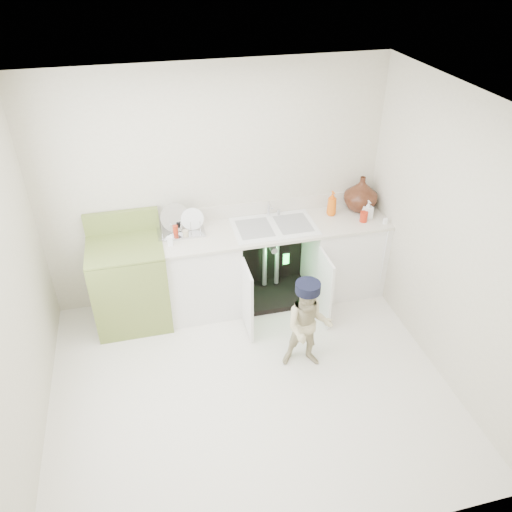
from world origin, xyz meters
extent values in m
plane|color=beige|center=(0.00, 0.00, 0.00)|extent=(3.50, 3.50, 0.00)
cube|color=beige|center=(0.00, 1.50, 1.25)|extent=(3.50, 2.50, 0.02)
cube|color=beige|center=(0.00, -1.50, 1.25)|extent=(3.50, 2.50, 0.02)
cube|color=beige|center=(-1.75, 0.00, 1.25)|extent=(2.50, 3.00, 0.02)
cube|color=beige|center=(1.75, 0.00, 1.25)|extent=(2.50, 3.00, 0.02)
plane|color=white|center=(0.00, 0.00, 2.50)|extent=(3.50, 3.50, 0.00)
cube|color=white|center=(-0.25, 1.20, 0.43)|extent=(0.80, 0.60, 0.86)
cube|color=white|center=(1.35, 1.20, 0.43)|extent=(0.80, 0.60, 0.86)
cube|color=black|center=(0.55, 1.47, 0.43)|extent=(0.80, 0.06, 0.86)
cube|color=black|center=(0.55, 1.20, 0.03)|extent=(0.80, 0.60, 0.06)
cylinder|color=gray|center=(0.48, 1.30, 0.45)|extent=(0.05, 0.05, 0.70)
cylinder|color=gray|center=(0.62, 1.30, 0.45)|extent=(0.05, 0.05, 0.70)
cylinder|color=gray|center=(0.55, 1.25, 0.62)|extent=(0.07, 0.18, 0.07)
cube|color=white|center=(0.15, 0.70, 0.40)|extent=(0.03, 0.40, 0.76)
cube|color=white|center=(0.95, 0.70, 0.40)|extent=(0.02, 0.40, 0.76)
cube|color=beige|center=(0.55, 1.20, 0.89)|extent=(2.44, 0.64, 0.03)
cube|color=beige|center=(0.55, 1.49, 0.98)|extent=(2.44, 0.02, 0.15)
cube|color=white|center=(0.55, 1.20, 0.90)|extent=(0.85, 0.55, 0.02)
cube|color=gray|center=(0.34, 1.20, 0.91)|extent=(0.34, 0.40, 0.01)
cube|color=gray|center=(0.76, 1.20, 0.91)|extent=(0.34, 0.40, 0.01)
cylinder|color=silver|center=(0.55, 1.42, 0.99)|extent=(0.03, 0.03, 0.17)
cylinder|color=silver|center=(0.55, 1.36, 1.06)|extent=(0.02, 0.14, 0.02)
cylinder|color=silver|center=(0.66, 1.42, 0.94)|extent=(0.04, 0.04, 0.06)
cylinder|color=white|center=(1.68, 0.89, 0.55)|extent=(0.01, 0.01, 0.70)
cube|color=white|center=(1.68, 0.98, 0.93)|extent=(0.04, 0.02, 0.06)
cube|color=silver|center=(-0.39, 1.32, 0.91)|extent=(0.47, 0.31, 0.02)
cylinder|color=silver|center=(-0.43, 1.34, 0.99)|extent=(0.29, 0.10, 0.28)
cylinder|color=white|center=(-0.27, 1.32, 0.98)|extent=(0.23, 0.06, 0.23)
cylinder|color=silver|center=(-0.58, 1.22, 0.99)|extent=(0.01, 0.01, 0.14)
cylinder|color=silver|center=(-0.49, 1.22, 0.99)|extent=(0.01, 0.01, 0.14)
cylinder|color=silver|center=(-0.39, 1.22, 0.99)|extent=(0.01, 0.01, 0.14)
cylinder|color=silver|center=(-0.30, 1.22, 0.99)|extent=(0.01, 0.01, 0.14)
cylinder|color=silver|center=(-0.20, 1.22, 0.99)|extent=(0.01, 0.01, 0.14)
imported|color=#4A2A15|center=(1.55, 1.34, 1.09)|extent=(0.36, 0.36, 0.38)
imported|color=#E45D0C|center=(1.21, 1.30, 1.03)|extent=(0.10, 0.10, 0.27)
imported|color=white|center=(1.55, 1.14, 1.00)|extent=(0.09, 0.09, 0.20)
cylinder|color=#B5250F|center=(1.48, 1.08, 0.96)|extent=(0.08, 0.08, 0.11)
cylinder|color=#B0280F|center=(-0.45, 1.28, 0.95)|extent=(0.05, 0.05, 0.10)
cylinder|color=tan|center=(-0.36, 1.20, 0.94)|extent=(0.06, 0.06, 0.08)
cylinder|color=black|center=(-0.41, 1.32, 0.96)|extent=(0.04, 0.04, 0.12)
cube|color=white|center=(-0.52, 1.10, 0.95)|extent=(0.05, 0.05, 0.09)
cube|color=olive|center=(-0.96, 1.18, 0.44)|extent=(0.73, 0.65, 0.88)
cube|color=olive|center=(-0.96, 1.18, 0.90)|extent=(0.73, 0.65, 0.02)
cube|color=olive|center=(-0.96, 1.46, 1.02)|extent=(0.73, 0.06, 0.23)
cylinder|color=black|center=(-1.14, 1.02, 0.89)|extent=(0.16, 0.16, 0.02)
cylinder|color=silver|center=(-1.14, 1.02, 0.91)|extent=(0.19, 0.19, 0.01)
cylinder|color=black|center=(-1.14, 1.33, 0.89)|extent=(0.16, 0.16, 0.02)
cylinder|color=silver|center=(-1.14, 1.33, 0.91)|extent=(0.19, 0.19, 0.01)
cylinder|color=black|center=(-0.77, 1.02, 0.89)|extent=(0.16, 0.16, 0.02)
cylinder|color=silver|center=(-0.77, 1.02, 0.91)|extent=(0.19, 0.19, 0.01)
cylinder|color=black|center=(-0.77, 1.33, 0.89)|extent=(0.16, 0.16, 0.02)
cylinder|color=silver|center=(-0.77, 1.33, 0.91)|extent=(0.19, 0.19, 0.01)
imported|color=beige|center=(0.58, 0.13, 0.46)|extent=(0.51, 0.44, 0.91)
cylinder|color=black|center=(0.58, 0.13, 0.88)|extent=(0.27, 0.27, 0.09)
cube|color=black|center=(0.60, 0.23, 0.85)|extent=(0.19, 0.13, 0.01)
cube|color=black|center=(0.58, 0.86, 0.72)|extent=(0.07, 0.01, 0.14)
cube|color=#26F23F|center=(0.58, 0.85, 0.72)|extent=(0.06, 0.00, 0.12)
camera|label=1|loc=(-0.69, -3.05, 3.47)|focal=35.00mm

